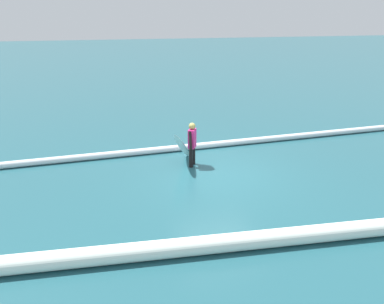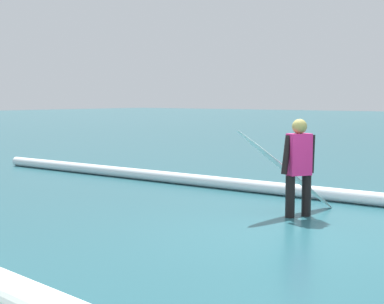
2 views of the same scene
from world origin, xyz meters
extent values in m
plane|color=#1F5059|center=(0.00, 0.00, 0.00)|extent=(133.49, 133.49, 0.00)
cylinder|color=black|center=(0.66, -0.87, 0.31)|extent=(0.14, 0.14, 0.62)
cylinder|color=black|center=(0.52, -1.11, 0.31)|extent=(0.14, 0.14, 0.62)
cube|color=#D82672|center=(0.59, -0.99, 0.93)|extent=(0.34, 0.39, 0.61)
sphere|color=#968E4A|center=(0.59, -0.99, 1.34)|extent=(0.22, 0.22, 0.22)
cylinder|color=black|center=(0.70, -0.80, 0.93)|extent=(0.09, 0.21, 0.57)
cylinder|color=black|center=(0.48, -1.18, 0.93)|extent=(0.09, 0.12, 0.57)
ellipsoid|color=white|center=(0.89, -1.16, 0.65)|extent=(1.03, 1.71, 1.33)
ellipsoid|color=black|center=(0.89, -1.16, 0.65)|extent=(0.72, 1.32, 1.07)
camera|label=1|loc=(3.64, 10.66, 4.75)|focal=36.80mm
camera|label=2|loc=(-3.36, 6.48, 1.76)|focal=53.16mm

